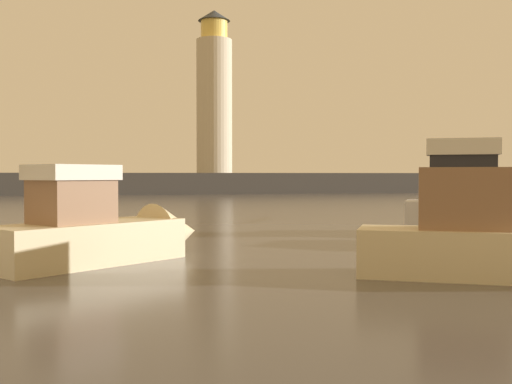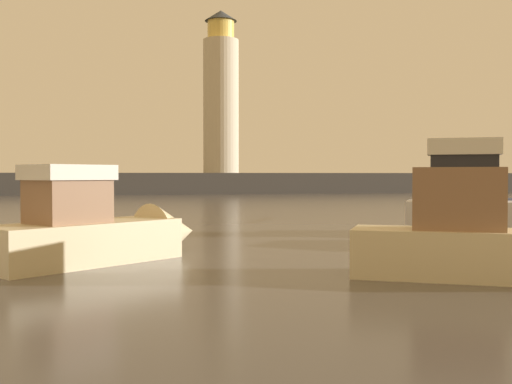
{
  "view_description": "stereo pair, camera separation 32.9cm",
  "coord_description": "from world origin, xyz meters",
  "px_view_note": "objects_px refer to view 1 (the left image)",
  "views": [
    {
      "loc": [
        -4.89,
        -1.94,
        2.07
      ],
      "look_at": [
        0.0,
        18.41,
        1.5
      ],
      "focal_mm": 42.65,
      "sensor_mm": 36.0,
      "label": 1
    },
    {
      "loc": [
        -4.57,
        -2.02,
        2.07
      ],
      "look_at": [
        0.0,
        18.41,
        1.5
      ],
      "focal_mm": 42.65,
      "sensor_mm": 36.0,
      "label": 2
    }
  ],
  "objects_px": {
    "lighthouse": "(214,96)",
    "motorboat_0": "(502,204)",
    "motorboat_2": "(111,230)",
    "motorboat_4": "(509,243)"
  },
  "relations": [
    {
      "from": "motorboat_2",
      "to": "motorboat_4",
      "type": "height_order",
      "value": "motorboat_2"
    },
    {
      "from": "lighthouse",
      "to": "motorboat_2",
      "type": "xyz_separation_m",
      "value": [
        -11.47,
        -52.84,
        -10.24
      ]
    },
    {
      "from": "motorboat_2",
      "to": "motorboat_4",
      "type": "distance_m",
      "value": 8.91
    },
    {
      "from": "lighthouse",
      "to": "motorboat_4",
      "type": "bearing_deg",
      "value": -93.79
    },
    {
      "from": "motorboat_2",
      "to": "motorboat_4",
      "type": "bearing_deg",
      "value": -30.58
    },
    {
      "from": "lighthouse",
      "to": "motorboat_0",
      "type": "distance_m",
      "value": 50.37
    },
    {
      "from": "motorboat_0",
      "to": "motorboat_4",
      "type": "height_order",
      "value": "motorboat_0"
    },
    {
      "from": "motorboat_0",
      "to": "motorboat_4",
      "type": "relative_size",
      "value": 1.18
    },
    {
      "from": "lighthouse",
      "to": "motorboat_4",
      "type": "relative_size",
      "value": 3.17
    },
    {
      "from": "lighthouse",
      "to": "motorboat_0",
      "type": "bearing_deg",
      "value": -87.94
    }
  ]
}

